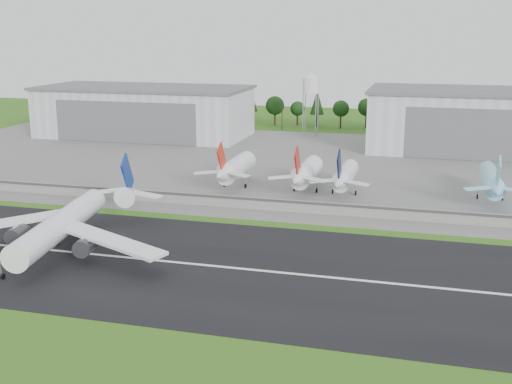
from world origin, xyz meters
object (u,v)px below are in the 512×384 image
(main_airliner, at_px, (59,231))
(parked_jet_skyblue, at_px, (492,181))
(parked_jet_red_b, at_px, (305,173))
(parked_jet_red_a, at_px, (233,169))
(ground_vehicle, at_px, (37,249))
(parked_jet_navy, at_px, (344,177))

(main_airliner, xyz_separation_m, parked_jet_skyblue, (96.97, 71.96, 1.07))
(main_airliner, bearing_deg, parked_jet_red_b, -131.82)
(parked_jet_red_a, xyz_separation_m, parked_jet_red_b, (22.72, -0.02, -0.13))
(ground_vehicle, bearing_deg, main_airliner, -88.52)
(parked_jet_navy, bearing_deg, main_airliner, -129.28)
(main_airliner, bearing_deg, parked_jet_skyblue, -152.63)
(main_airliner, height_order, parked_jet_red_a, main_airliner)
(ground_vehicle, xyz_separation_m, parked_jet_skyblue, (102.12, 73.34, 5.27))
(parked_jet_skyblue, bearing_deg, parked_jet_navy, -173.23)
(parked_jet_red_a, bearing_deg, main_airliner, -106.72)
(parked_jet_skyblue, bearing_deg, parked_jet_red_b, -174.77)
(main_airliner, relative_size, ground_vehicle, 13.88)
(parked_jet_red_b, relative_size, parked_jet_skyblue, 0.84)
(main_airliner, distance_m, parked_jet_red_a, 70.00)
(parked_jet_navy, bearing_deg, parked_jet_skyblue, 6.77)
(parked_jet_navy, bearing_deg, parked_jet_red_b, 179.75)
(parked_jet_red_b, distance_m, parked_jet_navy, 11.91)
(parked_jet_red_a, bearing_deg, parked_jet_navy, -0.11)
(parked_jet_red_a, distance_m, parked_jet_skyblue, 76.99)
(main_airliner, bearing_deg, parked_jet_navy, -138.50)
(main_airliner, xyz_separation_m, parked_jet_red_a, (20.14, 67.02, 1.52))
(parked_jet_red_a, relative_size, parked_jet_navy, 1.00)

